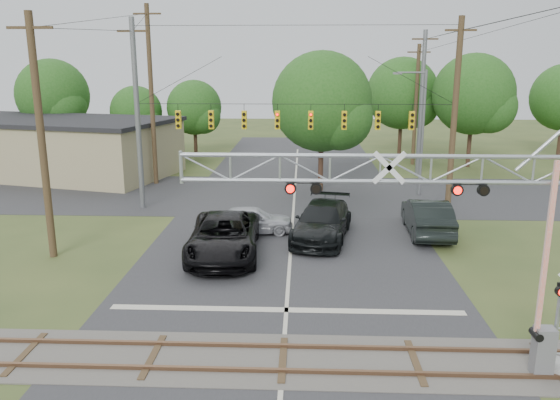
{
  "coord_description": "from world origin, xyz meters",
  "views": [
    {
      "loc": [
        0.54,
        -12.92,
        8.72
      ],
      "look_at": [
        -0.32,
        7.5,
        3.68
      ],
      "focal_mm": 35.0,
      "sensor_mm": 36.0,
      "label": 1
    }
  ],
  "objects_px": {
    "sedan_silver": "(252,220)",
    "streetlight": "(420,126)",
    "commercial_building": "(52,146)",
    "crossing_gantry": "(456,224)",
    "traffic_signal_span": "(308,118)",
    "pickup_black": "(224,236)",
    "car_dark": "(322,221)"
  },
  "relations": [
    {
      "from": "sedan_silver",
      "to": "commercial_building",
      "type": "relative_size",
      "value": 0.2
    },
    {
      "from": "car_dark",
      "to": "pickup_black",
      "type": "bearing_deg",
      "value": -138.14
    },
    {
      "from": "crossing_gantry",
      "to": "traffic_signal_span",
      "type": "distance_m",
      "value": 18.81
    },
    {
      "from": "pickup_black",
      "to": "streetlight",
      "type": "bearing_deg",
      "value": 45.0
    },
    {
      "from": "streetlight",
      "to": "traffic_signal_span",
      "type": "bearing_deg",
      "value": -150.25
    },
    {
      "from": "traffic_signal_span",
      "to": "pickup_black",
      "type": "height_order",
      "value": "traffic_signal_span"
    },
    {
      "from": "commercial_building",
      "to": "streetlight",
      "type": "distance_m",
      "value": 29.28
    },
    {
      "from": "car_dark",
      "to": "commercial_building",
      "type": "xyz_separation_m",
      "value": [
        -21.6,
        16.52,
        1.38
      ]
    },
    {
      "from": "sedan_silver",
      "to": "commercial_building",
      "type": "distance_m",
      "value": 23.86
    },
    {
      "from": "sedan_silver",
      "to": "traffic_signal_span",
      "type": "bearing_deg",
      "value": -37.42
    },
    {
      "from": "car_dark",
      "to": "sedan_silver",
      "type": "xyz_separation_m",
      "value": [
        -3.71,
        0.81,
        -0.18
      ]
    },
    {
      "from": "streetlight",
      "to": "commercial_building",
      "type": "bearing_deg",
      "value": 167.44
    },
    {
      "from": "pickup_black",
      "to": "sedan_silver",
      "type": "distance_m",
      "value": 3.81
    },
    {
      "from": "sedan_silver",
      "to": "streetlight",
      "type": "xyz_separation_m",
      "value": [
        10.6,
        9.36,
        4.0
      ]
    },
    {
      "from": "pickup_black",
      "to": "commercial_building",
      "type": "height_order",
      "value": "commercial_building"
    },
    {
      "from": "traffic_signal_span",
      "to": "streetlight",
      "type": "height_order",
      "value": "traffic_signal_span"
    },
    {
      "from": "car_dark",
      "to": "commercial_building",
      "type": "distance_m",
      "value": 27.23
    },
    {
      "from": "car_dark",
      "to": "streetlight",
      "type": "distance_m",
      "value": 12.86
    },
    {
      "from": "pickup_black",
      "to": "sedan_silver",
      "type": "xyz_separation_m",
      "value": [
        0.99,
        3.67,
        -0.21
      ]
    },
    {
      "from": "car_dark",
      "to": "traffic_signal_span",
      "type": "bearing_deg",
      "value": 107.71
    },
    {
      "from": "commercial_building",
      "to": "streetlight",
      "type": "xyz_separation_m",
      "value": [
        28.48,
        -6.35,
        2.44
      ]
    },
    {
      "from": "crossing_gantry",
      "to": "pickup_black",
      "type": "bearing_deg",
      "value": 129.16
    },
    {
      "from": "car_dark",
      "to": "commercial_building",
      "type": "bearing_deg",
      "value": 153.18
    },
    {
      "from": "crossing_gantry",
      "to": "traffic_signal_span",
      "type": "xyz_separation_m",
      "value": [
        -3.9,
        18.36,
        1.21
      ]
    },
    {
      "from": "crossing_gantry",
      "to": "traffic_signal_span",
      "type": "relative_size",
      "value": 0.59
    },
    {
      "from": "traffic_signal_span",
      "to": "car_dark",
      "type": "height_order",
      "value": "traffic_signal_span"
    },
    {
      "from": "crossing_gantry",
      "to": "pickup_black",
      "type": "xyz_separation_m",
      "value": [
        -7.88,
        9.68,
        -3.55
      ]
    },
    {
      "from": "pickup_black",
      "to": "car_dark",
      "type": "height_order",
      "value": "pickup_black"
    },
    {
      "from": "streetlight",
      "to": "car_dark",
      "type": "bearing_deg",
      "value": -124.1
    },
    {
      "from": "pickup_black",
      "to": "commercial_building",
      "type": "distance_m",
      "value": 25.74
    },
    {
      "from": "commercial_building",
      "to": "streetlight",
      "type": "bearing_deg",
      "value": 1.49
    },
    {
      "from": "commercial_building",
      "to": "traffic_signal_span",
      "type": "bearing_deg",
      "value": -13.08
    }
  ]
}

